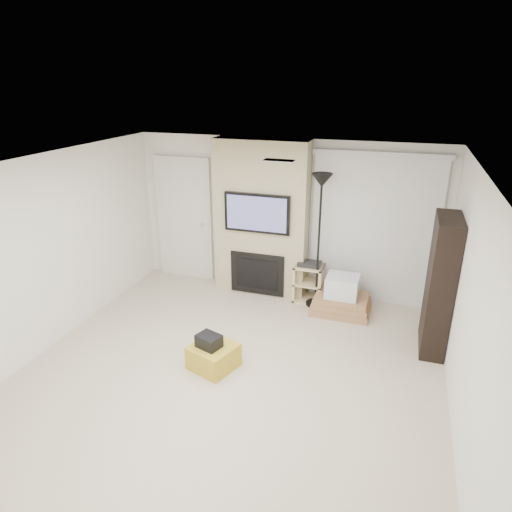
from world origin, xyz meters
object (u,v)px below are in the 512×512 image
(bookshelf, at_px, (440,285))
(ottoman, at_px, (214,356))
(floor_lamp, at_px, (321,204))
(av_stand, at_px, (309,280))
(box_stack, at_px, (341,298))

(bookshelf, bearing_deg, ottoman, -152.67)
(ottoman, height_order, bookshelf, bookshelf)
(ottoman, bearing_deg, floor_lamp, 66.76)
(av_stand, distance_m, bookshelf, 2.10)
(av_stand, xyz_separation_m, box_stack, (0.56, -0.23, -0.12))
(ottoman, height_order, box_stack, box_stack)
(floor_lamp, bearing_deg, box_stack, -13.81)
(floor_lamp, bearing_deg, ottoman, -113.24)
(av_stand, xyz_separation_m, bookshelf, (1.85, -0.84, 0.55))
(bookshelf, bearing_deg, av_stand, 155.57)
(ottoman, relative_size, av_stand, 0.76)
(floor_lamp, bearing_deg, bookshelf, -22.70)
(box_stack, relative_size, bookshelf, 0.49)
(ottoman, xyz_separation_m, floor_lamp, (0.88, 2.04, 1.49))
(ottoman, distance_m, bookshelf, 2.99)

